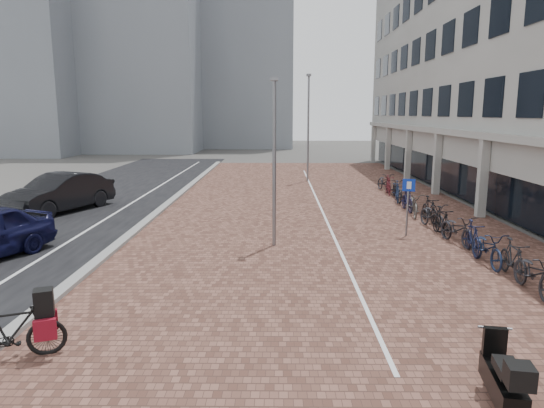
{
  "coord_description": "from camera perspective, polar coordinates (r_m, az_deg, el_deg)",
  "views": [
    {
      "loc": [
        0.2,
        -10.51,
        4.36
      ],
      "look_at": [
        0.0,
        6.0,
        1.3
      ],
      "focal_mm": 32.36,
      "sensor_mm": 36.0,
      "label": 1
    }
  ],
  "objects": [
    {
      "name": "scooter_mid",
      "position": [
        8.31,
        25.29,
        -17.82
      ],
      "size": [
        0.76,
        1.68,
        1.11
      ],
      "primitive_type": null,
      "rotation": [
        0.0,
        0.0,
        -0.17
      ],
      "color": "black",
      "rests_on": "ground"
    },
    {
      "name": "bike_row",
      "position": [
        20.83,
        17.54,
        -0.62
      ],
      "size": [
        1.26,
        18.12,
        1.05
      ],
      "color": "black",
      "rests_on": "ground"
    },
    {
      "name": "car_dark",
      "position": [
        23.87,
        -23.45,
        1.19
      ],
      "size": [
        3.62,
        5.52,
        1.72
      ],
      "primitive_type": "imported",
      "rotation": [
        0.0,
        0.0,
        -0.38
      ],
      "color": "black",
      "rests_on": "ground"
    },
    {
      "name": "parking_sign",
      "position": [
        18.03,
        15.54,
        0.55
      ],
      "size": [
        0.43,
        0.15,
        2.09
      ],
      "rotation": [
        0.0,
        0.0,
        -0.26
      ],
      "color": "slate",
      "rests_on": "ground"
    },
    {
      "name": "bg_towers",
      "position": [
        61.95,
        -13.64,
        19.12
      ],
      "size": [
        33.0,
        23.0,
        32.0
      ],
      "color": "gray",
      "rests_on": "ground"
    },
    {
      "name": "lamp_near",
      "position": [
        15.9,
        0.26,
        4.55
      ],
      "size": [
        0.12,
        0.12,
        5.42
      ],
      "primitive_type": "cylinder",
      "color": "slate",
      "rests_on": "ground"
    },
    {
      "name": "curb",
      "position": [
        23.52,
        -12.34,
        -0.26
      ],
      "size": [
        0.35,
        42.0,
        0.14
      ],
      "primitive_type": "cube",
      "color": "gray",
      "rests_on": "ground"
    },
    {
      "name": "ground",
      "position": [
        11.38,
        -0.38,
        -12.02
      ],
      "size": [
        140.0,
        140.0,
        0.0
      ],
      "primitive_type": "plane",
      "color": "#474442",
      "rests_on": "ground"
    },
    {
      "name": "parking_line",
      "position": [
        23.01,
        5.67,
        -0.39
      ],
      "size": [
        0.1,
        30.0,
        0.0
      ],
      "primitive_type": "cube",
      "color": "white",
      "rests_on": "plaza_brick"
    },
    {
      "name": "plaza_brick",
      "position": [
        23.0,
        5.17,
        -0.45
      ],
      "size": [
        14.5,
        42.0,
        0.04
      ],
      "primitive_type": "cube",
      "color": "brown",
      "rests_on": "ground"
    },
    {
      "name": "lane_line",
      "position": [
        24.03,
        -16.75,
        -0.36
      ],
      "size": [
        0.12,
        44.0,
        0.0
      ],
      "primitive_type": "cube",
      "color": "white",
      "rests_on": "street_asphalt"
    },
    {
      "name": "street_asphalt",
      "position": [
        24.71,
        -21.18,
        -0.37
      ],
      "size": [
        8.0,
        50.0,
        0.03
      ],
      "primitive_type": "cube",
      "color": "black",
      "rests_on": "ground"
    },
    {
      "name": "hero_bike",
      "position": [
        10.06,
        -28.0,
        -12.95
      ],
      "size": [
        1.86,
        1.14,
        1.27
      ],
      "rotation": [
        0.0,
        0.0,
        1.95
      ],
      "color": "black",
      "rests_on": "ground"
    },
    {
      "name": "office_building",
      "position": [
        29.71,
        27.48,
        17.26
      ],
      "size": [
        8.4,
        40.0,
        15.0
      ],
      "color": "#ABABA5",
      "rests_on": "ground"
    },
    {
      "name": "lamp_far",
      "position": [
        31.79,
        4.23,
        8.67
      ],
      "size": [
        0.12,
        0.12,
        6.73
      ],
      "primitive_type": "cylinder",
      "color": "slate",
      "rests_on": "ground"
    }
  ]
}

